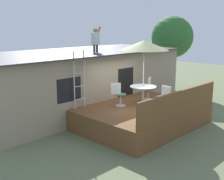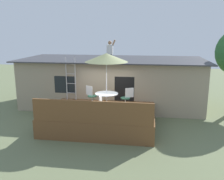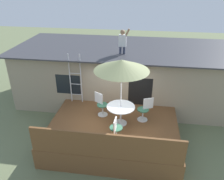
# 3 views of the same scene
# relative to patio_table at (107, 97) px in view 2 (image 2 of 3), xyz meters

# --- Properties ---
(ground_plane) EXTENTS (40.00, 40.00, 0.00)m
(ground_plane) POSITION_rel_patio_table_xyz_m (-0.26, -0.09, -1.39)
(ground_plane) COLOR #66704C
(house) EXTENTS (10.50, 4.50, 2.73)m
(house) POSITION_rel_patio_table_xyz_m (-0.26, 3.51, -0.01)
(house) COLOR gray
(house) RESTS_ON ground
(deck) EXTENTS (4.82, 3.66, 0.80)m
(deck) POSITION_rel_patio_table_xyz_m (-0.26, -0.09, -0.99)
(deck) COLOR brown
(deck) RESTS_ON ground
(deck_railing) EXTENTS (4.72, 0.08, 0.90)m
(deck_railing) POSITION_rel_patio_table_xyz_m (-0.26, -1.87, -0.14)
(deck_railing) COLOR brown
(deck_railing) RESTS_ON deck
(patio_table) EXTENTS (1.04, 1.04, 0.74)m
(patio_table) POSITION_rel_patio_table_xyz_m (0.00, 0.00, 0.00)
(patio_table) COLOR silver
(patio_table) RESTS_ON deck
(patio_umbrella) EXTENTS (1.90, 1.90, 2.54)m
(patio_umbrella) POSITION_rel_patio_table_xyz_m (0.00, -0.00, 1.76)
(patio_umbrella) COLOR silver
(patio_umbrella) RESTS_ON deck
(step_ladder) EXTENTS (0.52, 0.04, 2.20)m
(step_ladder) POSITION_rel_patio_table_xyz_m (-2.10, 1.39, 0.51)
(step_ladder) COLOR silver
(step_ladder) RESTS_ON deck
(person_figure) EXTENTS (0.47, 0.20, 1.11)m
(person_figure) POSITION_rel_patio_table_xyz_m (-0.23, 2.50, 1.96)
(person_figure) COLOR #33384C
(person_figure) RESTS_ON house
(patio_chair_left) EXTENTS (0.57, 0.45, 0.92)m
(patio_chair_left) POSITION_rel_patio_table_xyz_m (-0.84, 0.53, -0.13)
(patio_chair_left) COLOR silver
(patio_chair_left) RESTS_ON deck
(patio_chair_right) EXTENTS (0.59, 0.44, 0.92)m
(patio_chair_right) POSITION_rel_patio_table_xyz_m (0.88, 0.39, -0.13)
(patio_chair_right) COLOR silver
(patio_chair_right) RESTS_ON deck
(patio_chair_near) EXTENTS (0.44, 0.62, 0.92)m
(patio_chair_near) POSITION_rel_patio_table_xyz_m (-0.06, -1.00, -0.13)
(patio_chair_near) COLOR silver
(patio_chair_near) RESTS_ON deck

